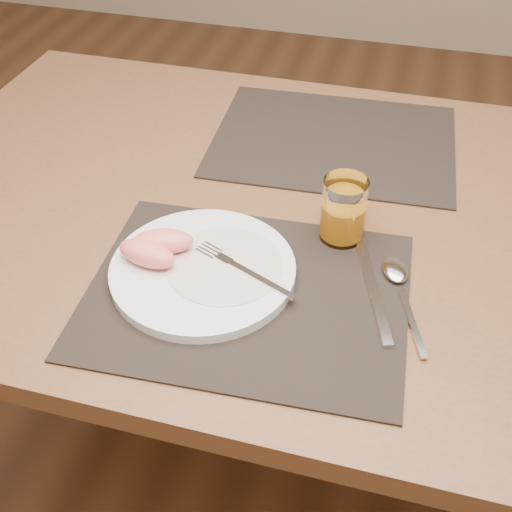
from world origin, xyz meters
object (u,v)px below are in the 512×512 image
(placemat_near, at_px, (247,294))
(juice_glass, at_px, (343,213))
(knife, at_px, (375,297))
(fork, at_px, (237,266))
(table, at_px, (292,245))
(spoon, at_px, (397,277))
(placemat_far, at_px, (334,141))
(plate, at_px, (203,270))

(placemat_near, bearing_deg, juice_glass, 56.35)
(knife, bearing_deg, fork, -178.75)
(juice_glass, bearing_deg, table, 145.92)
(knife, distance_m, juice_glass, 0.15)
(knife, relative_size, spoon, 1.14)
(placemat_far, bearing_deg, placemat_near, -95.98)
(table, distance_m, placemat_near, 0.24)
(spoon, bearing_deg, knife, -118.49)
(placemat_near, distance_m, plate, 0.08)
(knife, xyz_separation_m, spoon, (0.03, 0.05, 0.00))
(knife, bearing_deg, placemat_near, -168.61)
(placemat_near, relative_size, fork, 2.70)
(placemat_far, distance_m, fork, 0.42)
(table, xyz_separation_m, placemat_far, (0.03, 0.22, 0.09))
(fork, bearing_deg, spoon, 12.78)
(placemat_near, height_order, placemat_far, same)
(placemat_far, xyz_separation_m, knife, (0.13, -0.40, 0.00))
(table, xyz_separation_m, juice_glass, (0.09, -0.06, 0.13))
(placemat_near, xyz_separation_m, spoon, (0.20, 0.08, 0.01))
(knife, height_order, spoon, spoon)
(juice_glass, bearing_deg, knife, -60.65)
(plate, bearing_deg, placemat_far, 74.19)
(table, distance_m, plate, 0.24)
(table, xyz_separation_m, placemat_near, (-0.02, -0.22, 0.09))
(placemat_near, xyz_separation_m, fork, (-0.02, 0.03, 0.02))
(knife, bearing_deg, juice_glass, 119.35)
(juice_glass, bearing_deg, spoon, -39.06)
(placemat_far, bearing_deg, plate, -105.81)
(knife, bearing_deg, spoon, 61.51)
(plate, bearing_deg, placemat_near, -15.78)
(table, bearing_deg, knife, -49.29)
(juice_glass, bearing_deg, fork, -135.45)
(plate, distance_m, knife, 0.25)
(plate, relative_size, knife, 1.26)
(spoon, bearing_deg, juice_glass, 140.94)
(plate, relative_size, fork, 1.62)
(table, distance_m, juice_glass, 0.17)
(spoon, distance_m, juice_glass, 0.13)
(table, relative_size, juice_glass, 13.62)
(placemat_near, bearing_deg, plate, 164.22)
(placemat_far, xyz_separation_m, juice_glass, (0.06, -0.28, 0.05))
(fork, height_order, knife, fork)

